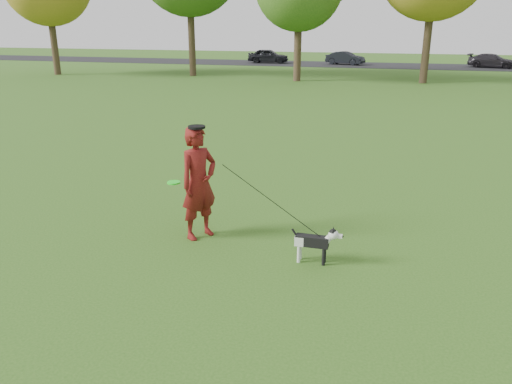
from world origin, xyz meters
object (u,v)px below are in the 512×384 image
(car_left, at_px, (268,56))
(car_mid, at_px, (345,58))
(dog, at_px, (316,241))
(man, at_px, (199,183))
(car_right, at_px, (492,61))

(car_left, bearing_deg, car_mid, -92.58)
(dog, relative_size, car_left, 0.22)
(dog, height_order, car_mid, car_mid)
(man, relative_size, dog, 2.41)
(man, height_order, car_left, man)
(man, xyz_separation_m, car_mid, (-1.57, 39.94, -0.40))
(dog, xyz_separation_m, car_right, (8.71, 40.44, 0.21))
(car_left, distance_m, car_right, 19.72)
(man, bearing_deg, car_left, 43.63)
(car_right, bearing_deg, car_left, 107.83)
(car_mid, bearing_deg, man, -159.77)
(man, bearing_deg, car_mid, 33.39)
(car_left, relative_size, car_mid, 1.09)
(dog, distance_m, car_mid, 40.61)
(car_mid, distance_m, car_right, 12.44)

